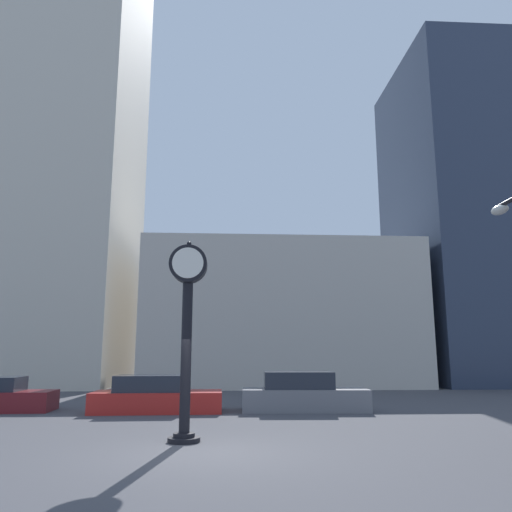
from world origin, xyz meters
The scene contains 7 objects.
ground_plane centered at (0.00, 0.00, 0.00)m, with size 200.00×200.00×0.00m, color #424247.
building_tall_tower centered at (-12.07, 24.00, 17.96)m, with size 10.69×12.00×35.93m.
building_storefront_row centered at (4.05, 24.00, 4.65)m, with size 17.79×12.00×9.29m.
building_glass_modern centered at (20.33, 24.00, 12.21)m, with size 13.20×12.00×24.42m.
street_clock centered at (-0.59, 1.36, 3.13)m, with size 0.99×0.81×5.06m.
car_red centered at (-2.17, 7.74, 0.56)m, with size 4.78×2.03×1.34m.
car_grey centered at (3.35, 7.77, 0.61)m, with size 4.78×1.96×1.45m.
Camera 1 is at (0.44, -11.64, 2.18)m, focal length 35.00 mm.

